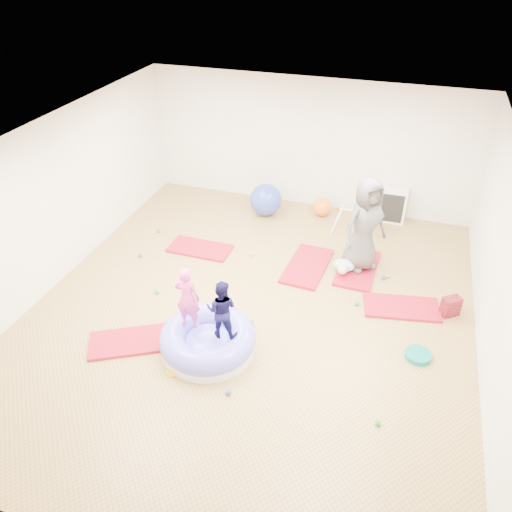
% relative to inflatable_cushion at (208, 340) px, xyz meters
% --- Properties ---
extents(room, '(7.01, 8.01, 2.81)m').
position_rel_inflatable_cushion_xyz_m(room, '(0.32, 1.02, 1.23)').
color(room, '#A58B40').
rests_on(room, ground).
extents(gym_mat_front_left, '(1.36, 1.12, 0.05)m').
position_rel_inflatable_cushion_xyz_m(gym_mat_front_left, '(-1.18, -0.24, -0.15)').
color(gym_mat_front_left, maroon).
rests_on(gym_mat_front_left, ground).
extents(gym_mat_mid_left, '(1.20, 0.61, 0.05)m').
position_rel_inflatable_cushion_xyz_m(gym_mat_mid_left, '(-1.20, 2.48, -0.15)').
color(gym_mat_mid_left, maroon).
rests_on(gym_mat_mid_left, ground).
extents(gym_mat_center_back, '(0.77, 1.39, 0.06)m').
position_rel_inflatable_cushion_xyz_m(gym_mat_center_back, '(0.93, 2.54, -0.15)').
color(gym_mat_center_back, maroon).
rests_on(gym_mat_center_back, ground).
extents(gym_mat_right, '(1.31, 0.82, 0.05)m').
position_rel_inflatable_cushion_xyz_m(gym_mat_right, '(2.68, 1.85, -0.15)').
color(gym_mat_right, maroon).
rests_on(gym_mat_right, ground).
extents(gym_mat_rear_right, '(0.72, 1.35, 0.06)m').
position_rel_inflatable_cushion_xyz_m(gym_mat_rear_right, '(1.82, 2.75, -0.15)').
color(gym_mat_rear_right, maroon).
rests_on(gym_mat_rear_right, ground).
extents(inflatable_cushion, '(1.43, 1.43, 0.45)m').
position_rel_inflatable_cushion_xyz_m(inflatable_cushion, '(0.00, 0.00, 0.00)').
color(inflatable_cushion, white).
rests_on(inflatable_cushion, ground).
extents(child_pink, '(0.37, 0.24, 1.02)m').
position_rel_inflatable_cushion_xyz_m(child_pink, '(-0.29, 0.04, 0.75)').
color(child_pink, '#F8449E').
rests_on(child_pink, inflatable_cushion).
extents(child_navy, '(0.49, 0.40, 0.93)m').
position_rel_inflatable_cushion_xyz_m(child_navy, '(0.24, -0.00, 0.70)').
color(child_navy, '#0E0C38').
rests_on(child_navy, inflatable_cushion).
extents(adult_caregiver, '(0.99, 1.00, 1.75)m').
position_rel_inflatable_cushion_xyz_m(adult_caregiver, '(1.84, 2.80, 0.75)').
color(adult_caregiver, '#4F4F4F').
rests_on(adult_caregiver, gym_mat_rear_right).
extents(infant, '(0.39, 0.39, 0.23)m').
position_rel_inflatable_cushion_xyz_m(infant, '(1.59, 2.52, -0.00)').
color(infant, '#A8C6D7').
rests_on(infant, gym_mat_rear_right).
extents(ball_pit_balls, '(4.91, 3.63, 0.07)m').
position_rel_inflatable_cushion_xyz_m(ball_pit_balls, '(0.43, 1.46, -0.14)').
color(ball_pit_balls, '#2C43B2').
rests_on(ball_pit_balls, ground).
extents(exercise_ball_blue, '(0.69, 0.69, 0.69)m').
position_rel_inflatable_cushion_xyz_m(exercise_ball_blue, '(-0.40, 4.25, 0.17)').
color(exercise_ball_blue, '#2C43B2').
rests_on(exercise_ball_blue, ground).
extents(exercise_ball_orange, '(0.39, 0.39, 0.39)m').
position_rel_inflatable_cushion_xyz_m(exercise_ball_orange, '(0.78, 4.58, 0.02)').
color(exercise_ball_orange, orange).
rests_on(exercise_ball_orange, ground).
extents(infant_play_gym, '(0.66, 0.62, 0.50)m').
position_rel_inflatable_cushion_xyz_m(infant_play_gym, '(1.43, 4.07, 0.16)').
color(infant_play_gym, white).
rests_on(infant_play_gym, ground).
extents(cube_shelf, '(0.73, 0.36, 0.73)m').
position_rel_inflatable_cushion_xyz_m(cube_shelf, '(2.14, 4.81, 0.19)').
color(cube_shelf, white).
rests_on(cube_shelf, ground).
extents(balance_disc, '(0.38, 0.38, 0.08)m').
position_rel_inflatable_cushion_xyz_m(balance_disc, '(2.99, 0.77, -0.13)').
color(balance_disc, '#08776B').
rests_on(balance_disc, ground).
extents(backpack, '(0.34, 0.32, 0.33)m').
position_rel_inflatable_cushion_xyz_m(backpack, '(3.42, 1.93, -0.01)').
color(backpack, '#AF1B2C').
rests_on(backpack, ground).
extents(yellow_toy, '(0.20, 0.20, 0.03)m').
position_rel_inflatable_cushion_xyz_m(yellow_toy, '(-0.30, -0.60, -0.16)').
color(yellow_toy, '#DCB305').
rests_on(yellow_toy, ground).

